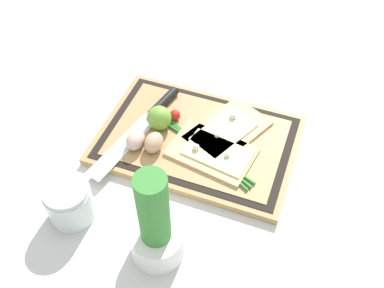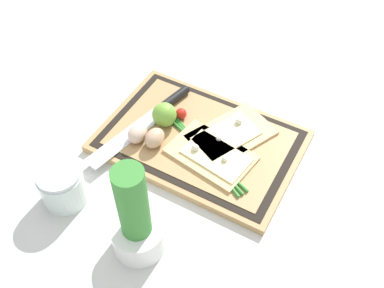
{
  "view_description": "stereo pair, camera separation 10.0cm",
  "coord_description": "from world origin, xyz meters",
  "px_view_note": "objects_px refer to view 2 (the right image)",
  "views": [
    {
      "loc": [
        -0.22,
        0.65,
        0.8
      ],
      "look_at": [
        0.0,
        0.04,
        0.04
      ],
      "focal_mm": 42.0,
      "sensor_mm": 36.0,
      "label": 1
    },
    {
      "loc": [
        -0.32,
        0.6,
        0.8
      ],
      "look_at": [
        0.0,
        0.04,
        0.04
      ],
      "focal_mm": 42.0,
      "sensor_mm": 36.0,
      "label": 2
    }
  ],
  "objects_px": {
    "cherry_tomato_red": "(181,114)",
    "pizza_slice_far": "(212,154)",
    "egg_brown": "(155,138)",
    "egg_pink": "(138,133)",
    "lime": "(164,115)",
    "knife": "(157,112)",
    "herb_pot": "(136,223)",
    "sauce_jar": "(63,187)",
    "pizza_slice_near": "(230,135)"
  },
  "relations": [
    {
      "from": "lime",
      "to": "knife",
      "type": "bearing_deg",
      "value": -30.44
    },
    {
      "from": "herb_pot",
      "to": "sauce_jar",
      "type": "relative_size",
      "value": 2.51
    },
    {
      "from": "herb_pot",
      "to": "cherry_tomato_red",
      "type": "bearing_deg",
      "value": -74.01
    },
    {
      "from": "lime",
      "to": "sauce_jar",
      "type": "relative_size",
      "value": 0.61
    },
    {
      "from": "knife",
      "to": "egg_pink",
      "type": "xyz_separation_m",
      "value": [
        -0.0,
        0.09,
        0.01
      ]
    },
    {
      "from": "pizza_slice_far",
      "to": "egg_pink",
      "type": "distance_m",
      "value": 0.18
    },
    {
      "from": "cherry_tomato_red",
      "to": "egg_brown",
      "type": "bearing_deg",
      "value": 84.02
    },
    {
      "from": "egg_brown",
      "to": "lime",
      "type": "xyz_separation_m",
      "value": [
        0.01,
        -0.06,
        0.01
      ]
    },
    {
      "from": "pizza_slice_far",
      "to": "cherry_tomato_red",
      "type": "relative_size",
      "value": 7.61
    },
    {
      "from": "pizza_slice_far",
      "to": "herb_pot",
      "type": "height_order",
      "value": "herb_pot"
    },
    {
      "from": "knife",
      "to": "sauce_jar",
      "type": "distance_m",
      "value": 0.29
    },
    {
      "from": "lime",
      "to": "herb_pot",
      "type": "bearing_deg",
      "value": 112.35
    },
    {
      "from": "lime",
      "to": "sauce_jar",
      "type": "height_order",
      "value": "sauce_jar"
    },
    {
      "from": "pizza_slice_far",
      "to": "egg_pink",
      "type": "xyz_separation_m",
      "value": [
        0.17,
        0.04,
        0.02
      ]
    },
    {
      "from": "pizza_slice_near",
      "to": "knife",
      "type": "height_order",
      "value": "pizza_slice_near"
    },
    {
      "from": "cherry_tomato_red",
      "to": "pizza_slice_far",
      "type": "bearing_deg",
      "value": 149.91
    },
    {
      "from": "pizza_slice_near",
      "to": "egg_pink",
      "type": "xyz_separation_m",
      "value": [
        0.18,
        0.11,
        0.02
      ]
    },
    {
      "from": "egg_pink",
      "to": "herb_pot",
      "type": "height_order",
      "value": "herb_pot"
    },
    {
      "from": "pizza_slice_near",
      "to": "lime",
      "type": "xyz_separation_m",
      "value": [
        0.15,
        0.04,
        0.02
      ]
    },
    {
      "from": "pizza_slice_far",
      "to": "lime",
      "type": "height_order",
      "value": "lime"
    },
    {
      "from": "knife",
      "to": "egg_brown",
      "type": "height_order",
      "value": "egg_brown"
    },
    {
      "from": "herb_pot",
      "to": "sauce_jar",
      "type": "bearing_deg",
      "value": -4.79
    },
    {
      "from": "herb_pot",
      "to": "sauce_jar",
      "type": "distance_m",
      "value": 0.2
    },
    {
      "from": "lime",
      "to": "herb_pot",
      "type": "height_order",
      "value": "herb_pot"
    },
    {
      "from": "egg_pink",
      "to": "lime",
      "type": "relative_size",
      "value": 0.95
    },
    {
      "from": "pizza_slice_far",
      "to": "knife",
      "type": "bearing_deg",
      "value": -15.9
    },
    {
      "from": "cherry_tomato_red",
      "to": "pizza_slice_near",
      "type": "bearing_deg",
      "value": -178.27
    },
    {
      "from": "knife",
      "to": "cherry_tomato_red",
      "type": "distance_m",
      "value": 0.06
    },
    {
      "from": "knife",
      "to": "cherry_tomato_red",
      "type": "relative_size",
      "value": 11.86
    },
    {
      "from": "pizza_slice_far",
      "to": "egg_brown",
      "type": "xyz_separation_m",
      "value": [
        0.13,
        0.03,
        0.02
      ]
    },
    {
      "from": "pizza_slice_far",
      "to": "sauce_jar",
      "type": "xyz_separation_m",
      "value": [
        0.22,
        0.24,
        0.01
      ]
    },
    {
      "from": "egg_pink",
      "to": "lime",
      "type": "height_order",
      "value": "lime"
    },
    {
      "from": "pizza_slice_near",
      "to": "cherry_tomato_red",
      "type": "height_order",
      "value": "cherry_tomato_red"
    },
    {
      "from": "pizza_slice_far",
      "to": "egg_brown",
      "type": "relative_size",
      "value": 3.69
    },
    {
      "from": "lime",
      "to": "herb_pot",
      "type": "distance_m",
      "value": 0.31
    },
    {
      "from": "knife",
      "to": "sauce_jar",
      "type": "height_order",
      "value": "sauce_jar"
    },
    {
      "from": "egg_pink",
      "to": "sauce_jar",
      "type": "bearing_deg",
      "value": 75.02
    },
    {
      "from": "pizza_slice_far",
      "to": "egg_brown",
      "type": "bearing_deg",
      "value": 13.85
    },
    {
      "from": "egg_pink",
      "to": "herb_pot",
      "type": "distance_m",
      "value": 0.26
    },
    {
      "from": "cherry_tomato_red",
      "to": "sauce_jar",
      "type": "height_order",
      "value": "sauce_jar"
    },
    {
      "from": "pizza_slice_far",
      "to": "herb_pot",
      "type": "xyz_separation_m",
      "value": [
        0.03,
        0.25,
        0.06
      ]
    },
    {
      "from": "herb_pot",
      "to": "lime",
      "type": "bearing_deg",
      "value": -67.65
    },
    {
      "from": "lime",
      "to": "herb_pot",
      "type": "xyz_separation_m",
      "value": [
        -0.12,
        0.29,
        0.03
      ]
    },
    {
      "from": "egg_brown",
      "to": "cherry_tomato_red",
      "type": "distance_m",
      "value": 0.1
    },
    {
      "from": "sauce_jar",
      "to": "herb_pot",
      "type": "bearing_deg",
      "value": 175.21
    },
    {
      "from": "egg_brown",
      "to": "sauce_jar",
      "type": "relative_size",
      "value": 0.58
    },
    {
      "from": "lime",
      "to": "pizza_slice_near",
      "type": "bearing_deg",
      "value": -164.92
    },
    {
      "from": "egg_pink",
      "to": "sauce_jar",
      "type": "relative_size",
      "value": 0.58
    },
    {
      "from": "pizza_slice_far",
      "to": "lime",
      "type": "xyz_separation_m",
      "value": [
        0.14,
        -0.03,
        0.02
      ]
    },
    {
      "from": "herb_pot",
      "to": "knife",
      "type": "bearing_deg",
      "value": -63.93
    }
  ]
}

